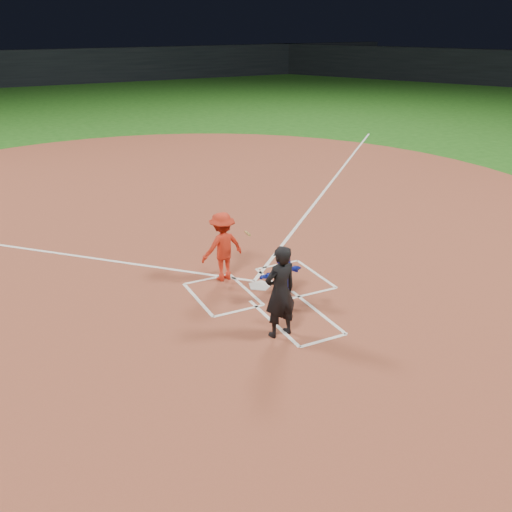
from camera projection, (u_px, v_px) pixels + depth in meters
name	position (u px, v px, depth m)	size (l,w,h in m)	color
ground	(260.00, 286.00, 13.67)	(120.00, 120.00, 0.00)	#1B5114
home_plate_dirt	(176.00, 215.00, 18.61)	(28.00, 28.00, 0.01)	brown
stadium_wall_far	(24.00, 68.00, 52.58)	(80.00, 1.20, 3.20)	black
home_plate	(260.00, 286.00, 13.67)	(0.60, 0.60, 0.02)	silver
catcher	(283.00, 276.00, 12.76)	(1.11, 0.35, 1.20)	#1628B9
umpire	(280.00, 292.00, 11.21)	(0.71, 0.46, 1.94)	black
chalk_markings	(184.00, 221.00, 18.02)	(28.35, 17.32, 0.01)	white
batter_at_plate	(223.00, 247.00, 13.72)	(1.35, 0.94, 1.71)	red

